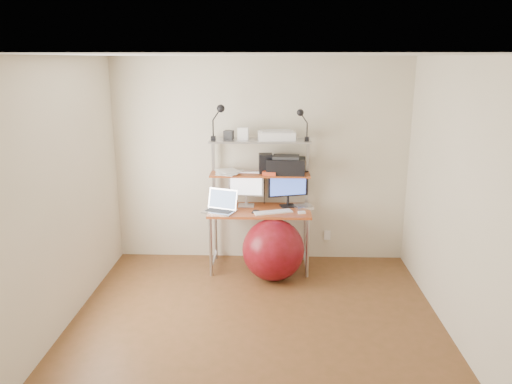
% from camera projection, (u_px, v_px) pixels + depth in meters
% --- Properties ---
extents(room, '(3.60, 3.60, 3.60)m').
position_uv_depth(room, '(255.00, 202.00, 4.38)').
color(room, brown).
rests_on(room, ground).
extents(computer_desk, '(1.20, 0.60, 1.57)m').
position_uv_depth(computer_desk, '(260.00, 190.00, 5.91)').
color(computer_desk, '#A74A20').
rests_on(computer_desk, ground).
extents(desktop, '(1.20, 0.60, 0.00)m').
position_uv_depth(desktop, '(260.00, 209.00, 5.91)').
color(desktop, '#A74A20').
rests_on(desktop, computer_desk).
extents(mid_shelf, '(1.18, 0.34, 0.00)m').
position_uv_depth(mid_shelf, '(260.00, 173.00, 5.92)').
color(mid_shelf, '#A74A20').
rests_on(mid_shelf, computer_desk).
extents(top_shelf, '(1.18, 0.34, 0.00)m').
position_uv_depth(top_shelf, '(260.00, 140.00, 5.82)').
color(top_shelf, '#A6A6AB').
rests_on(top_shelf, computer_desk).
extents(floor, '(3.60, 3.60, 0.00)m').
position_uv_depth(floor, '(255.00, 329.00, 4.71)').
color(floor, brown).
rests_on(floor, ground).
extents(wall_outlet, '(0.08, 0.01, 0.12)m').
position_uv_depth(wall_outlet, '(327.00, 235.00, 6.33)').
color(wall_outlet, white).
rests_on(wall_outlet, room).
extents(monitor_silver, '(0.42, 0.15, 0.47)m').
position_uv_depth(monitor_silver, '(246.00, 186.00, 5.99)').
color(monitor_silver, silver).
rests_on(monitor_silver, desktop).
extents(monitor_black, '(0.48, 0.19, 0.49)m').
position_uv_depth(monitor_black, '(288.00, 186.00, 5.97)').
color(monitor_black, black).
rests_on(monitor_black, desktop).
extents(laptop, '(0.44, 0.40, 0.32)m').
position_uv_depth(laptop, '(221.00, 207.00, 5.83)').
color(laptop, silver).
rests_on(laptop, desktop).
extents(keyboard, '(0.47, 0.27, 0.01)m').
position_uv_depth(keyboard, '(273.00, 212.00, 5.78)').
color(keyboard, white).
rests_on(keyboard, desktop).
extents(mouse, '(0.09, 0.07, 0.02)m').
position_uv_depth(mouse, '(302.00, 212.00, 5.75)').
color(mouse, white).
rests_on(mouse, desktop).
extents(mac_mini, '(0.24, 0.24, 0.04)m').
position_uv_depth(mac_mini, '(303.00, 207.00, 5.94)').
color(mac_mini, silver).
rests_on(mac_mini, desktop).
extents(phone, '(0.09, 0.13, 0.01)m').
position_uv_depth(phone, '(255.00, 212.00, 5.80)').
color(phone, black).
rests_on(phone, desktop).
extents(printer, '(0.47, 0.34, 0.21)m').
position_uv_depth(printer, '(286.00, 165.00, 5.88)').
color(printer, black).
rests_on(printer, mid_shelf).
extents(nas_cube, '(0.17, 0.17, 0.23)m').
position_uv_depth(nas_cube, '(266.00, 163.00, 5.91)').
color(nas_cube, black).
rests_on(nas_cube, mid_shelf).
extents(red_box, '(0.18, 0.14, 0.04)m').
position_uv_depth(red_box, '(270.00, 173.00, 5.82)').
color(red_box, '#C23C1F').
rests_on(red_box, mid_shelf).
extents(scanner, '(0.45, 0.32, 0.11)m').
position_uv_depth(scanner, '(276.00, 135.00, 5.82)').
color(scanner, white).
rests_on(scanner, top_shelf).
extents(box_white, '(0.13, 0.11, 0.14)m').
position_uv_depth(box_white, '(243.00, 134.00, 5.81)').
color(box_white, white).
rests_on(box_white, top_shelf).
extents(box_grey, '(0.12, 0.12, 0.10)m').
position_uv_depth(box_grey, '(229.00, 135.00, 5.84)').
color(box_grey, '#2E2E30').
rests_on(box_grey, top_shelf).
extents(clip_lamp_left, '(0.17, 0.09, 0.42)m').
position_uv_depth(clip_lamp_left, '(219.00, 114.00, 5.68)').
color(clip_lamp_left, black).
rests_on(clip_lamp_left, top_shelf).
extents(clip_lamp_right, '(0.15, 0.08, 0.37)m').
position_uv_depth(clip_lamp_right, '(302.00, 118.00, 5.67)').
color(clip_lamp_right, black).
rests_on(clip_lamp_right, top_shelf).
extents(exercise_ball, '(0.71, 0.71, 0.71)m').
position_uv_depth(exercise_ball, '(273.00, 250.00, 5.70)').
color(exercise_ball, maroon).
rests_on(exercise_ball, floor).
extents(paper_stack, '(0.36, 0.39, 0.03)m').
position_uv_depth(paper_stack, '(227.00, 172.00, 5.93)').
color(paper_stack, white).
rests_on(paper_stack, mid_shelf).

